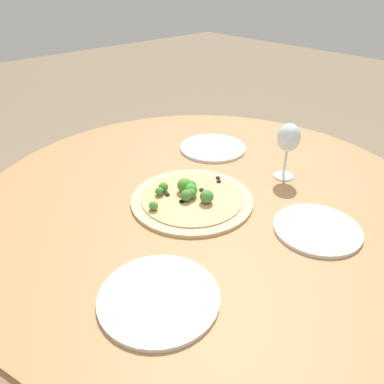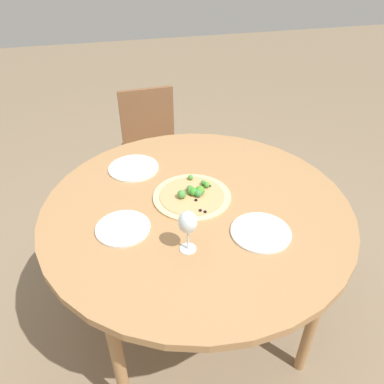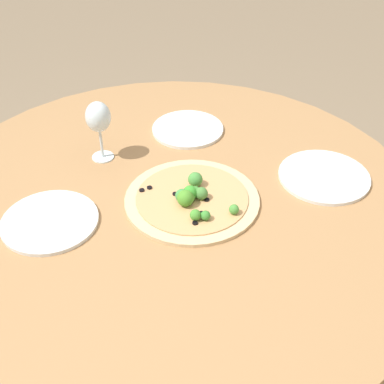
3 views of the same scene
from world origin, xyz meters
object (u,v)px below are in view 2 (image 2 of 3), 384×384
object	(u,v)px
chair	(152,147)
pizza	(192,195)
plate_near	(123,228)
plate_side	(261,232)
wine_glass	(188,223)
plate_far	(134,168)

from	to	relation	value
chair	pizza	xyz separation A→B (m)	(1.03, 0.04, 0.30)
plate_near	plate_side	bearing A→B (deg)	73.48
wine_glass	plate_far	size ratio (longest dim) A/B	0.72
plate_far	plate_side	bearing A→B (deg)	36.01
plate_near	plate_far	xyz separation A→B (m)	(-0.44, 0.09, 0.00)
chair	plate_near	distance (m)	1.24
plate_far	plate_side	world-z (taller)	same
pizza	wine_glass	distance (m)	0.35
pizza	plate_far	distance (m)	0.38
plate_side	wine_glass	bearing A→B (deg)	-86.79
pizza	plate_near	xyz separation A→B (m)	(0.14, -0.32, -0.01)
plate_far	plate_side	size ratio (longest dim) A/B	1.04
pizza	wine_glass	xyz separation A→B (m)	(0.32, -0.10, 0.12)
plate_near	pizza	bearing A→B (deg)	113.60
plate_near	plate_far	distance (m)	0.45
pizza	plate_side	bearing A→B (deg)	34.60
plate_far	pizza	bearing A→B (deg)	37.37
chair	wine_glass	distance (m)	1.41
chair	pizza	bearing A→B (deg)	-90.11
plate_near	plate_side	xyz separation A→B (m)	(0.16, 0.53, 0.00)
plate_side	chair	bearing A→B (deg)	-169.44
plate_near	plate_side	world-z (taller)	same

